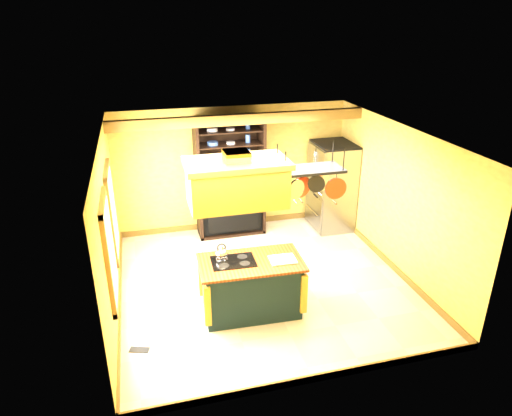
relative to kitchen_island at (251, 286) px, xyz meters
name	(u,v)px	position (x,y,z in m)	size (l,w,h in m)	color
floor	(264,282)	(0.43, 0.76, -0.47)	(5.00, 5.00, 0.00)	beige
ceiling	(265,135)	(0.43, 0.76, 2.23)	(5.00, 5.00, 0.00)	white
wall_back	(233,169)	(0.43, 3.26, 0.88)	(5.00, 0.02, 2.70)	#E8BC54
wall_front	(321,296)	(0.43, -1.74, 0.88)	(5.00, 0.02, 2.70)	#E8BC54
wall_left	(109,230)	(-2.07, 0.76, 0.88)	(0.02, 5.00, 2.70)	#E8BC54
wall_right	(397,199)	(2.93, 0.76, 0.88)	(0.02, 5.00, 2.70)	#E8BC54
ceiling_beam	(240,119)	(0.43, 2.46, 2.12)	(5.00, 0.15, 0.20)	brown
window_near	(110,251)	(-2.04, -0.04, 0.93)	(0.06, 1.06, 1.56)	brown
window_far	(112,212)	(-2.04, 1.36, 0.93)	(0.06, 1.06, 1.56)	brown
kitchen_island	(251,286)	(0.00, 0.00, 0.00)	(1.65, 0.96, 1.11)	black
range_hood	(237,181)	(-0.20, 0.00, 1.78)	(1.47, 0.83, 0.80)	#C88632
pot_rack	(310,177)	(0.92, 0.00, 1.74)	(1.08, 0.49, 0.83)	black
refrigerator	(331,188)	(2.50, 2.66, 0.45)	(0.82, 0.96, 1.89)	gray
hutch	(230,190)	(0.29, 2.99, 0.48)	(1.42, 0.64, 2.52)	black
floor_register	(139,350)	(-1.78, -0.51, -0.46)	(0.28, 0.12, 0.01)	black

